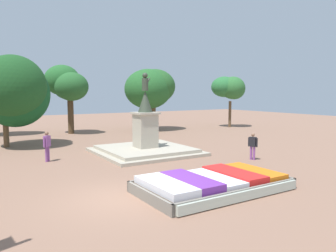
# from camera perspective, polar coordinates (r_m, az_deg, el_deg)

# --- Properties ---
(ground_plane) EXTENTS (92.98, 92.98, 0.00)m
(ground_plane) POSITION_cam_1_polar(r_m,az_deg,el_deg) (12.15, -8.48, -12.31)
(ground_plane) COLOR #8C6651
(flower_planter) EXTENTS (5.86, 3.31, 0.65)m
(flower_planter) POSITION_cam_1_polar(r_m,az_deg,el_deg) (12.91, 7.77, -9.89)
(flower_planter) COLOR #38281C
(flower_planter) RESTS_ON ground_plane
(statue_monument) EXTENTS (5.81, 5.81, 4.99)m
(statue_monument) POSITION_cam_1_polar(r_m,az_deg,el_deg) (20.47, -3.94, -2.80)
(statue_monument) COLOR #B0A691
(statue_monument) RESTS_ON ground_plane
(pedestrian_with_handbag) EXTENTS (0.33, 0.54, 1.52)m
(pedestrian_with_handbag) POSITION_cam_1_polar(r_m,az_deg,el_deg) (19.00, 14.55, -3.15)
(pedestrian_with_handbag) COLOR #8C4C99
(pedestrian_with_handbag) RESTS_ON ground_plane
(pedestrian_near_planter) EXTENTS (0.43, 0.43, 1.68)m
(pedestrian_near_planter) POSITION_cam_1_polar(r_m,az_deg,el_deg) (19.08, -20.32, -2.99)
(pedestrian_near_planter) COLOR #8C4C99
(pedestrian_near_planter) RESTS_ON ground_plane
(park_tree_behind_statue) EXTENTS (4.70, 5.21, 6.28)m
(park_tree_behind_statue) POSITION_cam_1_polar(r_m,az_deg,el_deg) (24.81, -25.19, 5.49)
(park_tree_behind_statue) COLOR brown
(park_tree_behind_statue) RESTS_ON ground_plane
(park_tree_far_right) EXTENTS (3.62, 4.03, 6.31)m
(park_tree_far_right) POSITION_cam_1_polar(r_m,az_deg,el_deg) (31.28, -17.16, 6.95)
(park_tree_far_right) COLOR #4C3823
(park_tree_far_right) RESTS_ON ground_plane
(park_tree_street_side) EXTENTS (5.26, 4.56, 6.13)m
(park_tree_street_side) POSITION_cam_1_polar(r_m,az_deg,el_deg) (32.83, -3.08, 6.51)
(park_tree_street_side) COLOR brown
(park_tree_street_side) RESTS_ON ground_plane
(park_tree_mid_canopy) EXTENTS (3.84, 3.42, 5.53)m
(park_tree_mid_canopy) POSITION_cam_1_polar(r_m,az_deg,el_deg) (36.61, 10.77, 6.55)
(park_tree_mid_canopy) COLOR brown
(park_tree_mid_canopy) RESTS_ON ground_plane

